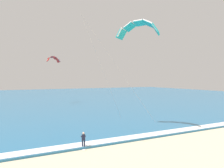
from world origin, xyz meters
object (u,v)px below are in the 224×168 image
Objects in this scene: surfboard at (83,148)px; kite_distant at (53,58)px; kite_primary at (138,28)px; kitesurfer at (83,139)px.

kite_distant is (5.51, 40.59, 12.58)m from surfboard.
kite_primary is at bearing 26.84° from surfboard.
kite_distant reaches higher than kitesurfer.
kitesurfer is (0.00, 0.02, 0.91)m from surfboard.
kitesurfer is 0.12× the size of kite_primary.
surfboard is 0.34× the size of kite_distant.
kitesurfer is 0.39× the size of kite_distant.
kite_primary is (9.98, 5.05, 14.26)m from surfboard.
kite_primary reaches higher than kitesurfer.
kite_distant is at bearing 97.17° from kite_primary.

